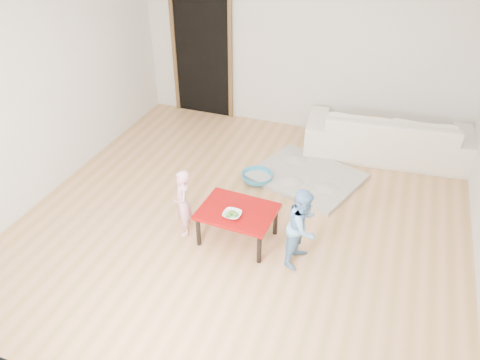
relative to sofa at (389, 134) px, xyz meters
The scene contains 13 objects.
floor 2.50m from the sofa, 124.32° to the right, with size 5.00×5.00×0.01m, color #B2894C.
back_wall 1.76m from the sofa, 162.17° to the left, with size 5.00×0.02×2.60m, color silver.
left_wall 4.51m from the sofa, 152.27° to the right, with size 0.02×5.00×2.60m, color silver.
doorway 3.11m from the sofa, behind, with size 1.02×0.08×2.11m, color brown, non-canonical shape.
sofa is the anchor object (origin of this frame).
cushion 0.41m from the sofa, 147.68° to the right, with size 0.44×0.39×0.12m, color orange.
red_table 2.80m from the sofa, 118.96° to the right, with size 0.80×0.60×0.40m, color #860707, non-canonical shape.
bowl 2.91m from the sofa, 118.07° to the right, with size 0.19×0.19×0.05m, color white.
broccoli 2.91m from the sofa, 118.07° to the right, with size 0.12×0.12×0.06m, color #2D5919, non-canonical shape.
child_pink 3.20m from the sofa, 127.74° to the right, with size 0.29×0.19×0.80m, color pink.
child_blue 2.61m from the sofa, 103.90° to the right, with size 0.43×0.33×0.88m, color #6ABBF6.
basin 2.01m from the sofa, 139.23° to the right, with size 0.41×0.41×0.13m, color teal.
blanket 1.39m from the sofa, 132.42° to the right, with size 1.30×1.08×0.06m, color #BCB5A6, non-canonical shape.
Camera 1 is at (1.42, -4.11, 3.43)m, focal length 35.00 mm.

